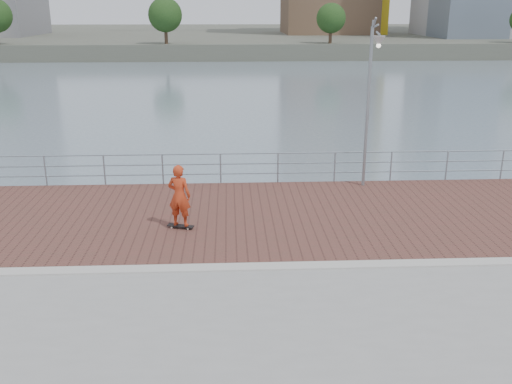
{
  "coord_description": "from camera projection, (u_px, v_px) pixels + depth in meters",
  "views": [
    {
      "loc": [
        -0.7,
        -12.61,
        6.11
      ],
      "look_at": [
        0.0,
        2.0,
        1.3
      ],
      "focal_mm": 40.0,
      "sensor_mm": 36.0,
      "label": 1
    }
  ],
  "objects": [
    {
      "name": "street_lamp",
      "position": [
        373.0,
        76.0,
        18.66
      ],
      "size": [
        0.4,
        1.16,
        5.47
      ],
      "color": "gray",
      "rests_on": "brick_lane"
    },
    {
      "name": "far_shore",
      "position": [
        231.0,
        37.0,
        130.38
      ],
      "size": [
        320.0,
        95.0,
        2.5
      ],
      "primitive_type": "cube",
      "color": "#4C5142",
      "rests_on": "ground"
    },
    {
      "name": "brick_lane",
      "position": [
        253.0,
        216.0,
        17.32
      ],
      "size": [
        40.0,
        6.8,
        0.02
      ],
      "primitive_type": "cube",
      "color": "brown",
      "rests_on": "seawall"
    },
    {
      "name": "curb",
      "position": [
        260.0,
        267.0,
        13.89
      ],
      "size": [
        40.0,
        0.4,
        0.06
      ],
      "primitive_type": "cube",
      "color": "#B7B5AD",
      "rests_on": "seawall"
    },
    {
      "name": "skateboarder",
      "position": [
        179.0,
        196.0,
        16.03
      ],
      "size": [
        0.75,
        0.6,
        1.8
      ],
      "primitive_type": "imported",
      "rotation": [
        0.0,
        0.0,
        2.85
      ],
      "color": "#BD3719",
      "rests_on": "skateboard"
    },
    {
      "name": "water",
      "position": [
        260.0,
        339.0,
        14.53
      ],
      "size": [
        400.0,
        400.0,
        0.0
      ],
      "primitive_type": "plane",
      "color": "slate",
      "rests_on": "ground"
    },
    {
      "name": "skateboard",
      "position": [
        181.0,
        226.0,
        16.32
      ],
      "size": [
        0.79,
        0.41,
        0.09
      ],
      "rotation": [
        0.0,
        0.0,
        -0.29
      ],
      "color": "black",
      "rests_on": "brick_lane"
    },
    {
      "name": "guardrail",
      "position": [
        249.0,
        165.0,
        20.33
      ],
      "size": [
        39.06,
        0.06,
        1.13
      ],
      "color": "#8C9EA8",
      "rests_on": "brick_lane"
    },
    {
      "name": "shoreline_trees",
      "position": [
        293.0,
        17.0,
        86.0
      ],
      "size": [
        144.62,
        5.14,
        6.85
      ],
      "color": "#473323",
      "rests_on": "far_shore"
    }
  ]
}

